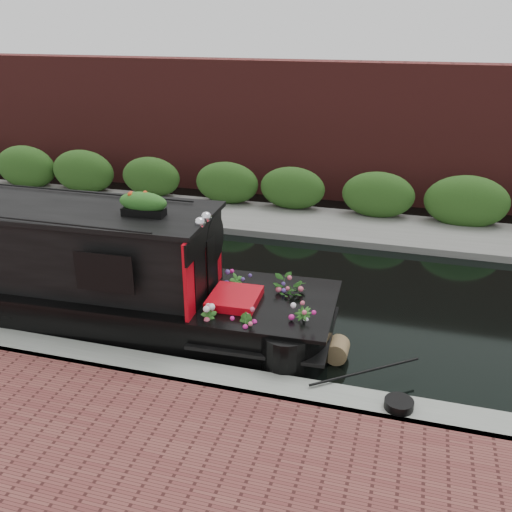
# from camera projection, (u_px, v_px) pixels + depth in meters

# --- Properties ---
(ground) EXTENTS (80.00, 80.00, 0.00)m
(ground) POSITION_uv_depth(u_px,v_px,m) (243.00, 291.00, 11.62)
(ground) COLOR black
(ground) RESTS_ON ground
(near_bank_coping) EXTENTS (40.00, 0.60, 0.50)m
(near_bank_coping) POSITION_uv_depth(u_px,v_px,m) (178.00, 383.00, 8.69)
(near_bank_coping) COLOR gray
(near_bank_coping) RESTS_ON ground
(far_bank_path) EXTENTS (40.00, 2.40, 0.34)m
(far_bank_path) POSITION_uv_depth(u_px,v_px,m) (290.00, 224.00, 15.33)
(far_bank_path) COLOR slate
(far_bank_path) RESTS_ON ground
(far_hedge) EXTENTS (40.00, 1.10, 2.80)m
(far_hedge) POSITION_uv_depth(u_px,v_px,m) (297.00, 214.00, 16.13)
(far_hedge) COLOR #284F1A
(far_hedge) RESTS_ON ground
(far_brick_wall) EXTENTS (40.00, 1.00, 8.00)m
(far_brick_wall) POSITION_uv_depth(u_px,v_px,m) (311.00, 194.00, 17.99)
(far_brick_wall) COLOR #561F1D
(far_brick_wall) RESTS_ON ground
(narrowboat) EXTENTS (11.96, 2.56, 2.78)m
(narrowboat) POSITION_uv_depth(u_px,v_px,m) (0.00, 269.00, 10.60)
(narrowboat) COLOR black
(narrowboat) RESTS_ON ground
(rope_fender) EXTENTS (0.36, 0.40, 0.36)m
(rope_fender) POSITION_uv_depth(u_px,v_px,m) (337.00, 350.00, 9.21)
(rope_fender) COLOR olive
(rope_fender) RESTS_ON ground
(coiled_mooring_rope) EXTENTS (0.40, 0.40, 0.12)m
(coiled_mooring_rope) POSITION_uv_depth(u_px,v_px,m) (399.00, 404.00, 7.71)
(coiled_mooring_rope) COLOR black
(coiled_mooring_rope) RESTS_ON near_bank_coping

